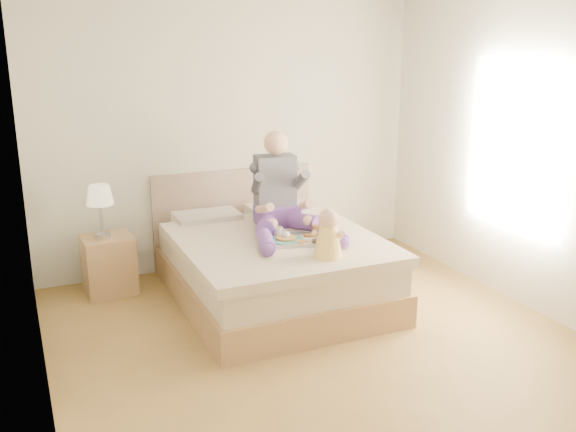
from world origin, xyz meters
name	(u,v)px	position (x,y,z in m)	size (l,w,h in m)	color
room	(335,152)	(0.08, 0.01, 1.51)	(4.02, 4.22, 2.71)	brown
bed	(270,263)	(0.00, 1.08, 0.32)	(1.70, 2.18, 1.00)	olive
nightstand	(109,264)	(-1.34, 1.75, 0.27)	(0.47, 0.42, 0.55)	olive
lamp	(100,198)	(-1.38, 1.71, 0.92)	(0.24, 0.24, 0.49)	#ABACB2
adult	(281,200)	(0.14, 1.15, 0.88)	(0.77, 1.13, 0.91)	#583483
tray	(296,238)	(0.11, 0.74, 0.64)	(0.53, 0.46, 0.13)	#ABACB2
baby	(328,237)	(0.18, 0.28, 0.77)	(0.31, 0.35, 0.40)	#F5C34D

